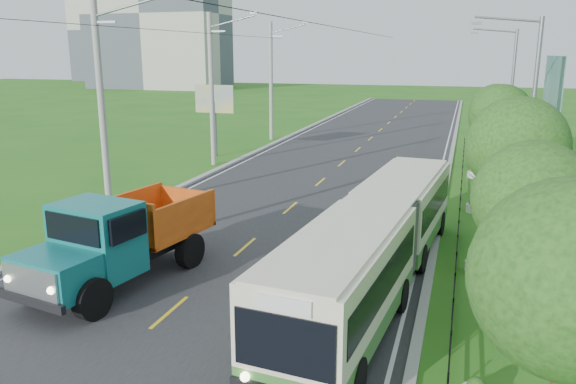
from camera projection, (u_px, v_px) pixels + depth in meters
The scene contains 28 objects.
ground at pixel (170, 312), 16.61m from camera, with size 240.00×240.00×0.00m, color #256818.
road at pixel (328, 175), 35.11m from camera, with size 14.00×120.00×0.02m, color #28282B.
curb_left at pixel (223, 167), 37.20m from camera, with size 0.40×120.00×0.15m, color #9E9E99.
curb_right at pixel (446, 182), 33.01m from camera, with size 0.30×120.00×0.10m, color #9E9E99.
edge_line_left at pixel (230, 168), 37.05m from camera, with size 0.12×120.00×0.00m, color silver.
edge_line_right at pixel (438, 182), 33.16m from camera, with size 0.12×120.00×0.00m, color silver.
centre_dash at pixel (170, 312), 16.61m from camera, with size 0.12×2.20×0.00m, color yellow.
railing_right at pixel (460, 205), 27.15m from camera, with size 0.04×40.00×0.60m, color black.
pole_near at pixel (102, 105), 26.12m from camera, with size 3.51×0.32×10.00m.
pole_mid at pixel (212, 89), 37.22m from camera, with size 3.51×0.32×10.00m.
pole_far at pixel (271, 81), 48.32m from camera, with size 3.51×0.32×10.00m.
tree_front at pixel (574, 287), 9.26m from camera, with size 3.36×3.41×5.60m.
tree_second at pixel (534, 207), 14.86m from camera, with size 3.18×3.26×5.30m.
tree_third at pixel (518, 152), 20.29m from camera, with size 3.60×3.62×6.00m.
tree_fourth at pixel (507, 139), 25.94m from camera, with size 3.24×3.31×5.40m.
tree_fifth at pixel (501, 119), 31.43m from camera, with size 3.48×3.52×5.80m.
tree_back at pixel (496, 112), 37.02m from camera, with size 3.30×3.36×5.50m.
streetlight_mid at pixel (529, 111), 25.26m from camera, with size 3.02×0.20×9.07m.
streetlight_far at pixel (509, 91), 38.21m from camera, with size 3.02×0.20×9.07m.
planter_near at pixel (474, 265), 19.58m from camera, with size 0.64×0.64×0.67m.
planter_mid at pixel (473, 206), 26.98m from camera, with size 0.64×0.64×0.67m.
planter_far at pixel (472, 173), 34.38m from camera, with size 0.64×0.64×0.67m.
billboard_left at pixel (215, 104), 40.66m from camera, with size 3.00×0.20×5.20m.
billboard_right at pixel (552, 93), 30.22m from camera, with size 0.24×6.00×7.30m.
apartment_near at pixel (157, 15), 116.94m from camera, with size 28.00×14.00×30.00m, color #B7B2A3.
apartment_far at pixel (123, 31), 147.87m from camera, with size 24.00×14.00×26.00m, color #B7B2A3.
bus at pixel (377, 237), 17.95m from camera, with size 3.85×15.28×2.92m.
dump_truck at pixel (120, 234), 18.44m from camera, with size 3.81×7.40×2.96m.
Camera 1 is at (7.95, -13.48, 7.50)m, focal length 35.00 mm.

